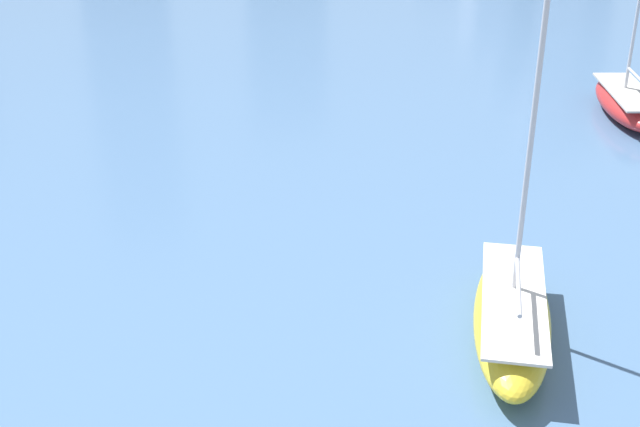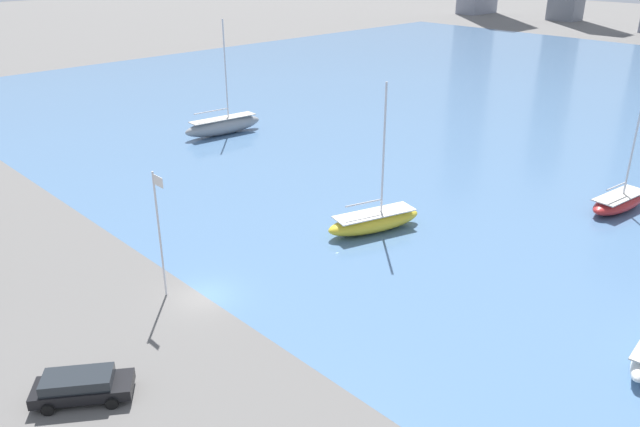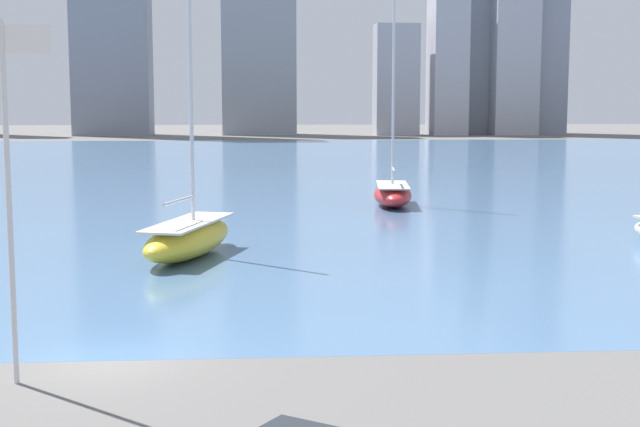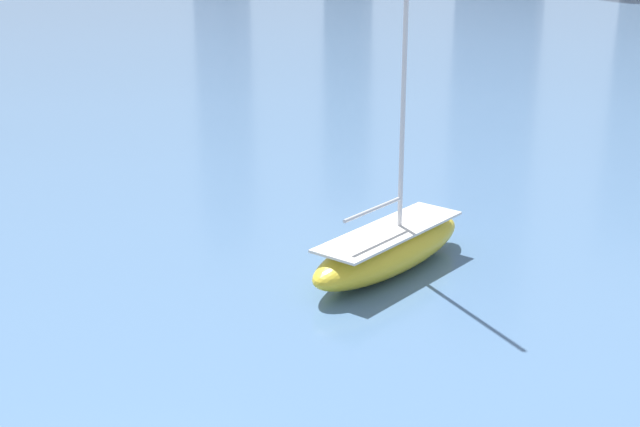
% 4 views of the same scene
% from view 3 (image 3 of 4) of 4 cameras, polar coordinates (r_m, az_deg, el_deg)
% --- Properties ---
extents(ground_plane, '(500.00, 500.00, 0.00)m').
position_cam_3_polar(ground_plane, '(25.65, -13.35, -9.17)').
color(ground_plane, '#605E5B').
extents(harbor_water, '(180.00, 140.00, 0.00)m').
position_cam_3_polar(harbor_water, '(94.65, -6.55, 2.82)').
color(harbor_water, '#4C7099').
rests_on(harbor_water, ground_plane).
extents(flag_pole, '(1.24, 0.14, 9.14)m').
position_cam_3_polar(flag_pole, '(23.38, -19.15, 1.62)').
color(flag_pole, silver).
rests_on(flag_pole, ground_plane).
extents(sailboat_yellow, '(4.89, 9.09, 12.63)m').
position_cam_3_polar(sailboat_yellow, '(41.43, -8.42, -1.52)').
color(sailboat_yellow, yellow).
rests_on(sailboat_yellow, harbor_water).
extents(sailboat_red, '(3.37, 7.82, 14.93)m').
position_cam_3_polar(sailboat_red, '(61.41, 4.67, 1.32)').
color(sailboat_red, '#B72828').
rests_on(sailboat_red, harbor_water).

